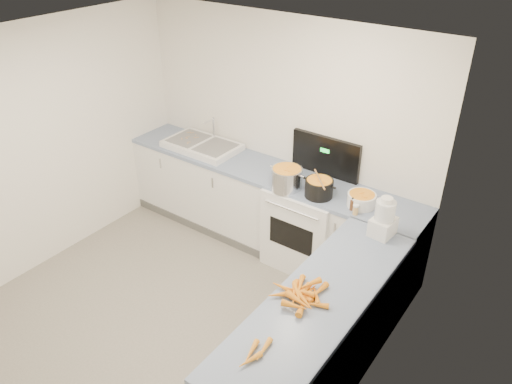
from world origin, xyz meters
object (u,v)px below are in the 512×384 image
Objects in this scene: sink at (202,145)px; extract_bottle at (352,205)px; mixing_bowl at (361,200)px; food_processor at (384,219)px; black_pot at (319,189)px; spice_jar at (356,210)px; stove at (308,223)px; steel_pot at (287,179)px.

sink reaches higher than extract_bottle.
mixing_bowl is 0.49m from food_processor.
black_pot is at bearing -169.04° from mixing_bowl.
spice_jar is at bearing -40.11° from extract_bottle.
black_pot reaches higher than extract_bottle.
extract_bottle is (-0.04, -0.12, -0.01)m from mixing_bowl.
extract_bottle is at bearing -5.57° from sink.
steel_pot is at bearing -133.64° from stove.
black_pot is 0.38m from extract_bottle.
black_pot is at bearing -38.63° from stove.
sink reaches higher than spice_jar.
sink is 2.42m from food_processor.
food_processor is at bearing -10.63° from steel_pot.
stove is 13.06× the size of extract_bottle.
sink is 2.04m from mixing_bowl.
sink is (-1.45, 0.02, 0.50)m from stove.
stove is 0.59m from black_pot.
sink is at bearing 174.43° from extract_bottle.
food_processor is at bearing -25.47° from spice_jar.
food_processor reaches higher than sink.
sink is 2.01m from extract_bottle.
black_pot is 1.02× the size of mixing_bowl.
mixing_bowl is 3.19× the size of spice_jar.
black_pot is at bearing 168.30° from spice_jar.
steel_pot is at bearing 179.89° from extract_bottle.
extract_bottle is at bearing -18.07° from stove.
extract_bottle is at bearing -5.98° from black_pot.
steel_pot is 3.71× the size of spice_jar.
food_processor reaches higher than black_pot.
extract_bottle is at bearing 139.89° from spice_jar.
mixing_bowl is at bearing 10.96° from black_pot.
sink is 3.21× the size of mixing_bowl.
stove reaches higher than sink.
stove is at bearing 46.36° from steel_pot.
spice_jar is at bearing -11.70° from black_pot.
spice_jar is at bearing 154.53° from food_processor.
stove is at bearing -0.62° from sink.
mixing_bowl is (0.59, -0.06, 0.53)m from stove.
food_processor reaches higher than steel_pot.
black_pot reaches higher than mixing_bowl.
food_processor is at bearing -42.82° from mixing_bowl.
stove is 1.54m from sink.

